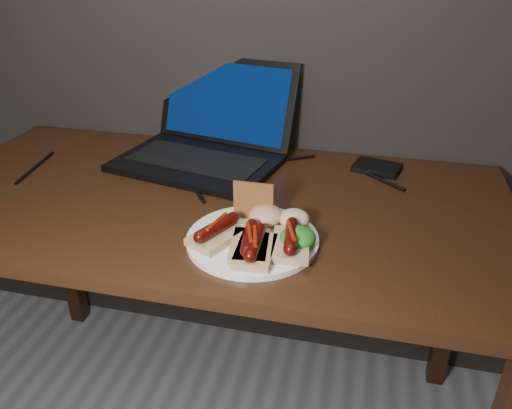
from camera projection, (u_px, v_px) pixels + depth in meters
name	position (u px, v px, depth m)	size (l,w,h in m)	color
desk	(210.00, 230.00, 1.22)	(1.40, 0.70, 0.75)	#381D0E
laptop	(207.00, 141.00, 1.36)	(0.48, 0.44, 0.25)	black
hard_drive	(377.00, 168.00, 1.31)	(0.12, 0.08, 0.02)	black
desk_cables	(210.00, 172.00, 1.29)	(0.97, 0.35, 0.01)	black
plate	(253.00, 239.00, 1.00)	(0.27, 0.27, 0.01)	white
bread_sausage_left	(217.00, 232.00, 0.98)	(0.11, 0.13, 0.04)	tan
bread_sausage_center	(250.00, 243.00, 0.95)	(0.08, 0.12, 0.04)	tan
bread_sausage_right	(291.00, 241.00, 0.95)	(0.08, 0.12, 0.04)	tan
bread_sausage_extra	(255.00, 247.00, 0.93)	(0.08, 0.12, 0.04)	tan
crispbread	(253.00, 201.00, 1.04)	(0.09, 0.01, 0.09)	#A6692D
salad_greens	(298.00, 237.00, 0.96)	(0.07, 0.07, 0.04)	#105211
salsa_mound	(266.00, 215.00, 1.03)	(0.07, 0.07, 0.04)	#A61014
coleslaw_mound	(294.00, 219.00, 1.03)	(0.06, 0.06, 0.04)	beige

